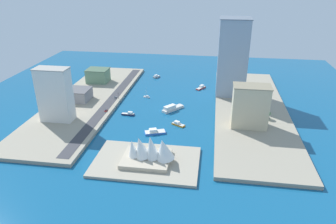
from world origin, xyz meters
TOP-DOWN VIEW (x-y plane):
  - ground_plane at (0.00, 0.00)m, footprint 440.00×440.00m
  - quay_west at (-85.59, 0.00)m, footprint 70.00×240.00m
  - quay_east at (85.59, 0.00)m, footprint 70.00×240.00m
  - peninsula_point at (-1.40, 105.43)m, footprint 76.93×49.47m
  - road_strip at (59.66, 0.00)m, footprint 10.14×228.00m
  - ferry_white_commuter at (-7.04, 8.41)m, footprint 20.80×23.35m
  - yacht_sleek_gray at (27.69, -93.63)m, footprint 8.76×10.43m
  - tugboat_red at (-32.77, -60.25)m, footprint 11.30×15.18m
  - catamaran_blue at (1.09, 59.44)m, footprint 19.50×12.96m
  - water_taxi_orange at (-17.11, 41.10)m, footprint 13.09×10.01m
  - patrol_launch_navy at (33.51, 26.29)m, footprint 13.86×3.65m
  - sailboat_small_white at (25.75, -22.04)m, footprint 8.13×4.71m
  - warehouse_low_gray at (95.86, 2.98)m, footprint 28.29×23.86m
  - hotel_broad_white at (92.87, 51.84)m, footprint 29.85×15.07m
  - terminal_long_green at (94.35, -57.78)m, footprint 26.11×21.72m
  - tower_tall_glass at (-65.58, -40.25)m, footprint 32.25×28.77m
  - office_block_beige at (-79.46, 39.08)m, footprint 31.85×18.52m
  - sedan_silver at (57.40, -7.29)m, footprint 2.07×5.18m
  - pickup_red at (55.84, 27.15)m, footprint 1.93×4.66m
  - traffic_light_waterfront at (53.46, -6.98)m, footprint 0.36×0.36m
  - opera_landmark at (-4.07, 105.43)m, footprint 38.21×28.49m
  - park_tree_cluster at (-96.69, 15.48)m, footprint 10.07×18.77m

SIDE VIEW (x-z plane):
  - ground_plane at x=0.00m, z-range 0.00..0.00m
  - sailboat_small_white at x=25.75m, z-range -4.79..6.72m
  - peninsula_point at x=-1.40m, z-range 0.00..2.00m
  - patrol_launch_navy at x=33.51m, z-range -0.53..3.13m
  - water_taxi_orange at x=-17.11m, z-range -0.51..3.13m
  - tugboat_red at x=-32.77m, z-range -0.60..3.39m
  - catamaran_blue at x=1.09m, z-range -0.76..3.61m
  - yacht_sleek_gray at x=27.69m, z-range -0.48..3.52m
  - quay_west at x=-85.59m, z-range 0.00..3.09m
  - quay_east at x=85.59m, z-range 0.00..3.09m
  - ferry_white_commuter at x=-7.04m, z-range -0.63..5.23m
  - road_strip at x=59.66m, z-range 3.09..3.24m
  - pickup_red at x=55.84m, z-range 3.22..4.77m
  - sedan_silver at x=57.40m, z-range 3.23..4.79m
  - traffic_light_waterfront at x=53.46m, z-range 4.18..10.68m
  - park_tree_cluster at x=-96.69m, z-range 4.35..13.22m
  - warehouse_low_gray at x=95.86m, z-range 3.12..15.16m
  - opera_landmark at x=-4.07m, z-range -0.20..20.53m
  - terminal_long_green at x=94.35m, z-range 3.12..19.37m
  - office_block_beige at x=-79.46m, z-range 3.12..40.89m
  - hotel_broad_white at x=92.87m, z-range 3.12..52.34m
  - tower_tall_glass at x=-65.58m, z-range 3.12..85.59m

